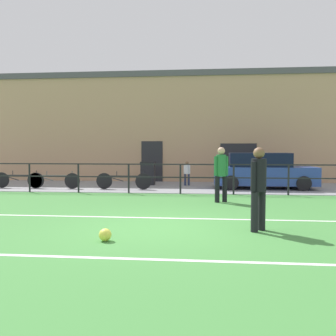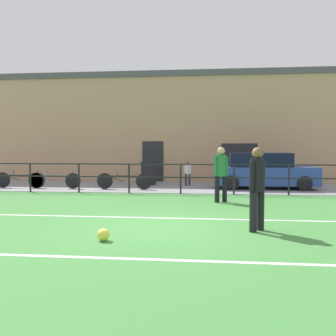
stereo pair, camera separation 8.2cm
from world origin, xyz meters
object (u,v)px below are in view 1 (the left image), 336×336
object	(u,v)px
spectator_child	(187,172)
bicycle_parked_1	(124,181)
bicycle_parked_2	(19,180)
soccer_ball_match	(105,235)
player_striker	(221,171)
bicycle_parked_0	(53,180)
player_goalkeeper	(259,184)
trash_bin_0	(148,173)
parked_car_red	(263,171)

from	to	relation	value
spectator_child	bicycle_parked_1	bearing A→B (deg)	35.31
bicycle_parked_1	bicycle_parked_2	xyz separation A→B (m)	(-4.60, -0.00, -0.00)
soccer_ball_match	bicycle_parked_2	xyz separation A→B (m)	(-6.17, 8.55, 0.25)
player_striker	bicycle_parked_0	distance (m)	7.72
soccer_ball_match	spectator_child	distance (m)	10.48
spectator_child	bicycle_parked_0	distance (m)	5.93
player_goalkeeper	bicycle_parked_2	world-z (taller)	player_goalkeeper
spectator_child	trash_bin_0	size ratio (longest dim) A/B	1.03
player_goalkeeper	bicycle_parked_0	bearing A→B (deg)	-91.51
soccer_ball_match	parked_car_red	distance (m)	10.47
player_goalkeeper	trash_bin_0	xyz separation A→B (m)	(-3.82, 9.40, -0.44)
player_striker	trash_bin_0	distance (m)	6.17
spectator_child	bicycle_parked_2	xyz separation A→B (m)	(-7.17, -1.87, -0.28)
player_striker	bicycle_parked_2	world-z (taller)	player_striker
player_striker	bicycle_parked_2	bearing A→B (deg)	-43.27
bicycle_parked_2	trash_bin_0	world-z (taller)	trash_bin_0
spectator_child	parked_car_red	world-z (taller)	parked_car_red
soccer_ball_match	player_goalkeeper	bearing A→B (deg)	21.38
player_goalkeeper	soccer_ball_match	bearing A→B (deg)	-25.93
trash_bin_0	player_goalkeeper	bearing A→B (deg)	-67.90
player_striker	parked_car_red	size ratio (longest dim) A/B	0.42
bicycle_parked_1	trash_bin_0	distance (m)	2.15
bicycle_parked_0	bicycle_parked_1	xyz separation A→B (m)	(3.06, 0.00, 0.01)
player_striker	bicycle_parked_0	bearing A→B (deg)	-47.36
soccer_ball_match	parked_car_red	bearing A→B (deg)	65.72
player_goalkeeper	spectator_child	world-z (taller)	player_goalkeeper
parked_car_red	trash_bin_0	size ratio (longest dim) A/B	3.93
parked_car_red	bicycle_parked_0	world-z (taller)	parked_car_red
bicycle_parked_0	bicycle_parked_2	bearing A→B (deg)	-180.00
bicycle_parked_1	trash_bin_0	size ratio (longest dim) A/B	2.17
player_goalkeeper	soccer_ball_match	size ratio (longest dim) A/B	7.39
spectator_child	parked_car_red	size ratio (longest dim) A/B	0.26
soccer_ball_match	trash_bin_0	size ratio (longest dim) A/B	0.22
bicycle_parked_0	bicycle_parked_1	size ratio (longest dim) A/B	0.99
spectator_child	player_goalkeeper	bearing A→B (deg)	101.18
player_goalkeeper	bicycle_parked_2	xyz separation A→B (m)	(-9.14, 7.38, -0.63)
spectator_child	trash_bin_0	distance (m)	1.85
bicycle_parked_1	trash_bin_0	bearing A→B (deg)	70.41
soccer_ball_match	player_striker	bearing A→B (deg)	66.05
spectator_child	bicycle_parked_0	size ratio (longest dim) A/B	0.48
parked_car_red	bicycle_parked_1	distance (m)	5.96
player_striker	soccer_ball_match	size ratio (longest dim) A/B	7.45
bicycle_parked_1	bicycle_parked_2	world-z (taller)	bicycle_parked_1
bicycle_parked_1	soccer_ball_match	bearing A→B (deg)	-79.62
bicycle_parked_1	trash_bin_0	world-z (taller)	trash_bin_0
player_striker	bicycle_parked_2	size ratio (longest dim) A/B	0.79
soccer_ball_match	bicycle_parked_0	xyz separation A→B (m)	(-4.62, 8.55, 0.25)
bicycle_parked_0	trash_bin_0	xyz separation A→B (m)	(3.78, 2.02, 0.20)
bicycle_parked_0	bicycle_parked_2	xyz separation A→B (m)	(-1.55, -0.00, 0.00)
bicycle_parked_0	trash_bin_0	distance (m)	4.29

